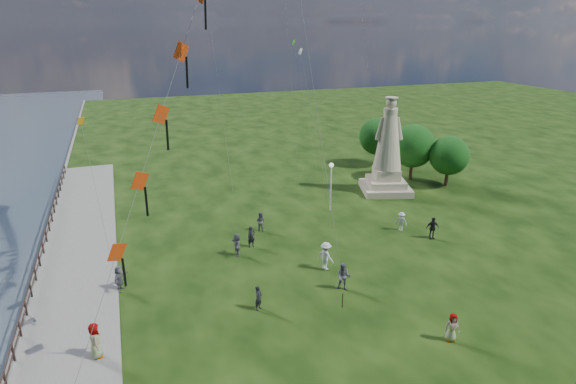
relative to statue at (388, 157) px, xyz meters
name	(u,v)px	position (x,y,z in m)	size (l,w,h in m)	color
waterfront	(51,305)	(-28.35, -10.73, -3.46)	(200.00, 200.00, 1.51)	#364652
statue	(388,157)	(0.00, 0.00, 0.00)	(5.57, 5.57, 9.00)	#BDA98F
lamppost	(331,176)	(-7.06, -2.78, -0.32)	(0.40, 0.40, 4.27)	silver
tree_row	(409,145)	(4.68, 3.53, -0.05)	(6.92, 12.68, 5.74)	#382314
person_0	(259,298)	(-17.15, -15.30, -2.66)	(0.54, 0.35, 1.48)	black
person_1	(344,277)	(-11.73, -15.01, -2.51)	(0.87, 0.54, 1.79)	#595960
person_2	(326,256)	(-11.67, -12.25, -2.44)	(1.23, 0.64, 1.91)	silver
person_4	(452,327)	(-8.70, -21.32, -2.62)	(0.76, 0.47, 1.56)	#595960
person_5	(119,278)	(-24.47, -10.50, -2.59)	(1.49, 0.64, 1.61)	#595960
person_6	(251,237)	(-15.38, -7.39, -2.60)	(0.58, 0.38, 1.59)	black
person_7	(260,221)	(-13.94, -4.83, -2.62)	(0.75, 0.46, 1.55)	#595960
person_8	(401,221)	(-3.61, -8.48, -2.65)	(0.97, 0.50, 1.51)	silver
person_9	(432,228)	(-2.23, -10.56, -2.55)	(1.00, 0.51, 1.70)	black
person_10	(96,342)	(-25.68, -16.74, -2.48)	(0.90, 0.55, 1.84)	#595960
person_11	(237,245)	(-16.67, -8.39, -2.57)	(1.53, 0.66, 1.65)	#595960
red_kite_train	(170,92)	(-21.08, -15.11, 8.92)	(9.29, 9.35, 19.86)	black
small_kites	(268,26)	(-10.21, 4.33, 11.64)	(25.54, 20.33, 32.94)	silver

